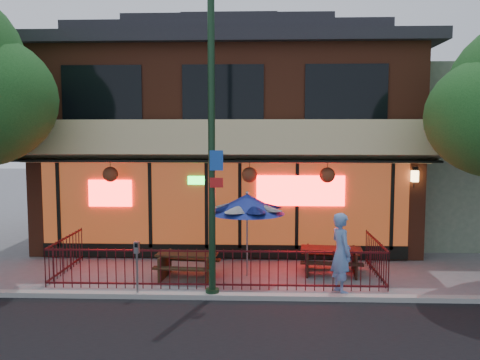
% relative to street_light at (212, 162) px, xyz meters
% --- Properties ---
extents(ground, '(80.00, 80.00, 0.00)m').
position_rel_street_light_xyz_m(ground, '(-0.00, 0.40, -3.15)').
color(ground, gray).
rests_on(ground, ground).
extents(curb, '(80.00, 0.25, 0.12)m').
position_rel_street_light_xyz_m(curb, '(-0.00, -0.10, -3.09)').
color(curb, '#999993').
rests_on(curb, ground).
extents(restaurant_building, '(12.96, 9.49, 8.05)m').
position_rel_street_light_xyz_m(restaurant_building, '(-0.00, 7.51, 0.98)').
color(restaurant_building, brown).
rests_on(restaurant_building, ground).
extents(neighbor_building, '(6.00, 7.00, 6.00)m').
position_rel_street_light_xyz_m(neighbor_building, '(9.00, 8.10, -0.15)').
color(neighbor_building, gray).
rests_on(neighbor_building, ground).
extents(patio_fence, '(8.44, 2.62, 1.00)m').
position_rel_street_light_xyz_m(patio_fence, '(-0.00, 0.91, -2.52)').
color(patio_fence, '#420E12').
rests_on(patio_fence, ground).
extents(street_light, '(0.43, 0.32, 7.00)m').
position_rel_street_light_xyz_m(street_light, '(0.00, 0.00, 0.00)').
color(street_light, '#16321C').
rests_on(street_light, ground).
extents(picnic_table_left, '(1.68, 1.35, 0.67)m').
position_rel_street_light_xyz_m(picnic_table_left, '(-0.80, 1.52, -2.71)').
color(picnic_table_left, '#382514').
rests_on(picnic_table_left, ground).
extents(picnic_table_right, '(1.75, 1.41, 0.70)m').
position_rel_street_light_xyz_m(picnic_table_right, '(3.04, 2.14, -2.69)').
color(picnic_table_right, black).
rests_on(picnic_table_right, ground).
extents(patio_umbrella, '(2.00, 1.99, 2.28)m').
position_rel_street_light_xyz_m(patio_umbrella, '(0.76, 1.80, -1.20)').
color(patio_umbrella, gray).
rests_on(patio_umbrella, ground).
extents(pedestrian, '(0.66, 0.81, 1.93)m').
position_rel_street_light_xyz_m(pedestrian, '(3.04, 0.50, -2.19)').
color(pedestrian, '#6389C6').
rests_on(pedestrian, ground).
extents(parking_meter_near, '(0.13, 0.11, 1.32)m').
position_rel_street_light_xyz_m(parking_meter_near, '(-1.74, -0.08, -2.25)').
color(parking_meter_near, gray).
rests_on(parking_meter_near, ground).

